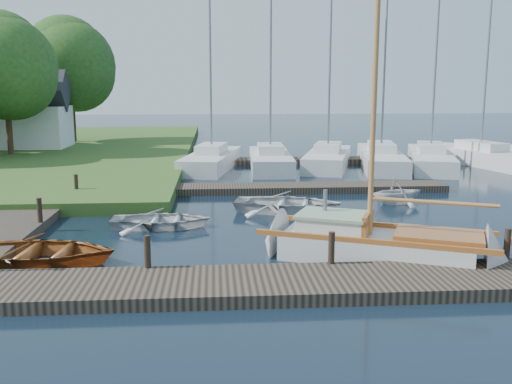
{
  "coord_description": "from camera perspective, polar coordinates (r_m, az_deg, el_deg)",
  "views": [
    {
      "loc": [
        -1.36,
        -18.41,
        4.62
      ],
      "look_at": [
        0.0,
        0.0,
        1.2
      ],
      "focal_mm": 40.0,
      "sensor_mm": 36.0,
      "label": 1
    }
  ],
  "objects": [
    {
      "name": "far_dock",
      "position": [
        25.53,
        3.4,
        0.39
      ],
      "size": [
        14.0,
        1.6,
        0.3
      ],
      "primitive_type": "cube",
      "color": "black",
      "rests_on": "ground"
    },
    {
      "name": "near_dock",
      "position": [
        13.26,
        1.94,
        -9.21
      ],
      "size": [
        18.0,
        2.2,
        0.3
      ],
      "primitive_type": "cube",
      "color": "black",
      "rests_on": "ground"
    },
    {
      "name": "mooring_post_3",
      "position": [
        15.79,
        23.82,
        -4.79
      ],
      "size": [
        0.16,
        0.16,
        0.8
      ],
      "primitive_type": "cylinder",
      "color": "black",
      "rests_on": "near_dock"
    },
    {
      "name": "marina_boat_0",
      "position": [
        32.69,
        -4.45,
        3.34
      ],
      "size": [
        3.75,
        8.25,
        10.52
      ],
      "rotation": [
        0.0,
        0.0,
        1.37
      ],
      "color": "silver",
      "rests_on": "ground"
    },
    {
      "name": "marina_boat_3",
      "position": [
        34.3,
        12.39,
        3.48
      ],
      "size": [
        4.0,
        9.84,
        12.86
      ],
      "rotation": [
        0.0,
        0.0,
        1.38
      ],
      "color": "silver",
      "rests_on": "ground"
    },
    {
      "name": "mooring_post_1",
      "position": [
        14.06,
        -10.81,
        -5.88
      ],
      "size": [
        0.16,
        0.16,
        0.8
      ],
      "primitive_type": "cylinder",
      "color": "black",
      "rests_on": "near_dock"
    },
    {
      "name": "tree_7",
      "position": [
        45.74,
        -18.08,
        11.97
      ],
      "size": [
        6.83,
        6.83,
        9.38
      ],
      "color": "#332114",
      "rests_on": "shore"
    },
    {
      "name": "tender_a",
      "position": [
        19.21,
        -9.53,
        -2.51
      ],
      "size": [
        3.4,
        2.49,
        0.68
      ],
      "primitive_type": "imported",
      "rotation": [
        0.0,
        0.0,
        1.53
      ],
      "color": "silver",
      "rests_on": "ground"
    },
    {
      "name": "mooring_post_4",
      "position": [
        19.64,
        -20.83,
        -1.71
      ],
      "size": [
        0.16,
        0.16,
        0.8
      ],
      "primitive_type": "cylinder",
      "color": "black",
      "rests_on": "left_dock"
    },
    {
      "name": "marina_boat_5",
      "position": [
        36.81,
        21.53,
        3.45
      ],
      "size": [
        4.37,
        9.55,
        11.76
      ],
      "rotation": [
        0.0,
        0.0,
        1.81
      ],
      "color": "silver",
      "rests_on": "ground"
    },
    {
      "name": "marina_boat_2",
      "position": [
        33.5,
        7.19,
        3.47
      ],
      "size": [
        4.33,
        8.15,
        10.82
      ],
      "rotation": [
        0.0,
        0.0,
        1.28
      ],
      "color": "silver",
      "rests_on": "ground"
    },
    {
      "name": "marina_boat_1",
      "position": [
        32.52,
        1.43,
        3.32
      ],
      "size": [
        2.52,
        7.77,
        9.76
      ],
      "rotation": [
        0.0,
        0.0,
        1.53
      ],
      "color": "silver",
      "rests_on": "ground"
    },
    {
      "name": "ground",
      "position": [
        19.02,
        0.0,
        -3.56
      ],
      "size": [
        160.0,
        160.0,
        0.0
      ],
      "primitive_type": "plane",
      "color": "black",
      "rests_on": "ground"
    },
    {
      "name": "mooring_post_2",
      "position": [
        14.26,
        7.55,
        -5.55
      ],
      "size": [
        0.16,
        0.16,
        0.8
      ],
      "primitive_type": "cylinder",
      "color": "black",
      "rests_on": "near_dock"
    },
    {
      "name": "dinghy",
      "position": [
        16.1,
        -21.19,
        -5.3
      ],
      "size": [
        4.44,
        3.36,
        0.87
      ],
      "primitive_type": "imported",
      "rotation": [
        0.0,
        0.0,
        1.48
      ],
      "color": "brown",
      "rests_on": "ground"
    },
    {
      "name": "pontoon",
      "position": [
        36.51,
        13.96,
        3.15
      ],
      "size": [
        30.0,
        1.6,
        0.3
      ],
      "primitive_type": "cube",
      "color": "black",
      "rests_on": "ground"
    },
    {
      "name": "left_dock",
      "position": [
        21.92,
        -21.78,
        -2.03
      ],
      "size": [
        2.2,
        18.0,
        0.3
      ],
      "primitive_type": "cube",
      "color": "black",
      "rests_on": "ground"
    },
    {
      "name": "tree_3",
      "position": [
        38.6,
        -23.84,
        11.39
      ],
      "size": [
        6.41,
        6.38,
        8.74
      ],
      "color": "#332114",
      "rests_on": "shore"
    },
    {
      "name": "tender_d",
      "position": [
        23.41,
        13.97,
        0.27
      ],
      "size": [
        2.69,
        2.48,
        1.18
      ],
      "primitive_type": "imported",
      "rotation": [
        0.0,
        0.0,
        1.85
      ],
      "color": "silver",
      "rests_on": "ground"
    },
    {
      "name": "sailboat",
      "position": [
        15.81,
        12.53,
        -5.45
      ],
      "size": [
        7.34,
        4.67,
        9.83
      ],
      "rotation": [
        0.0,
        0.0,
        -0.41
      ],
      "color": "silver",
      "rests_on": "ground"
    },
    {
      "name": "marina_boat_4",
      "position": [
        34.69,
        17.04,
        3.32
      ],
      "size": [
        4.77,
        9.42,
        10.94
      ],
      "rotation": [
        0.0,
        0.0,
        1.28
      ],
      "color": "silver",
      "rests_on": "ground"
    },
    {
      "name": "house_c",
      "position": [
        42.38,
        -21.75,
        7.0
      ],
      "size": [
        5.25,
        4.0,
        5.28
      ],
      "color": "white",
      "rests_on": "shore"
    },
    {
      "name": "tender_c",
      "position": [
        21.31,
        3.19,
        -0.9
      ],
      "size": [
        4.56,
        3.7,
        0.83
      ],
      "primitive_type": "imported",
      "rotation": [
        0.0,
        0.0,
        1.34
      ],
      "color": "silver",
      "rests_on": "ground"
    },
    {
      "name": "mooring_post_5",
      "position": [
        24.39,
        -17.54,
        0.76
      ],
      "size": [
        0.16,
        0.16,
        0.8
      ],
      "primitive_type": "cylinder",
      "color": "black",
      "rests_on": "left_dock"
    }
  ]
}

